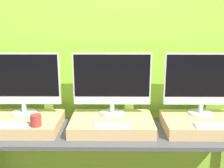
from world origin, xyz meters
TOP-DOWN VIEW (x-y plane):
  - wall_back at (0.00, 0.67)m, footprint 8.00×0.04m
  - workbench at (0.00, 0.30)m, footprint 2.46×0.60m
  - wooden_riser_left at (-0.78, 0.33)m, footprint 0.68×0.47m
  - monitor_left at (-0.78, 0.45)m, footprint 0.66×0.21m
  - keyboard_left at (-0.78, 0.16)m, footprint 0.27×0.11m
  - mug at (-0.58, 0.16)m, footprint 0.08×0.08m
  - wooden_riser_center at (0.00, 0.33)m, footprint 0.68×0.47m
  - monitor_center at (0.00, 0.45)m, footprint 0.66×0.21m
  - keyboard_center at (0.00, 0.16)m, footprint 0.27×0.11m
  - wooden_riser_right at (0.78, 0.33)m, footprint 0.68×0.47m
  - monitor_right at (0.78, 0.45)m, footprint 0.66×0.21m
  - keyboard_right at (0.78, 0.16)m, footprint 0.27×0.11m

SIDE VIEW (x-z plane):
  - workbench at x=0.00m, z-range 0.33..1.12m
  - wooden_riser_left at x=-0.78m, z-range 0.80..0.89m
  - wooden_riser_center at x=0.00m, z-range 0.80..0.89m
  - wooden_riser_right at x=0.78m, z-range 0.80..0.89m
  - keyboard_left at x=-0.78m, z-range 0.89..0.91m
  - keyboard_center at x=0.00m, z-range 0.89..0.91m
  - keyboard_right at x=0.78m, z-range 0.89..0.91m
  - mug at x=-0.58m, z-range 0.89..0.98m
  - monitor_left at x=-0.78m, z-range 0.91..1.45m
  - monitor_center at x=0.00m, z-range 0.91..1.45m
  - monitor_right at x=0.78m, z-range 0.91..1.45m
  - wall_back at x=0.00m, z-range 0.00..2.60m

